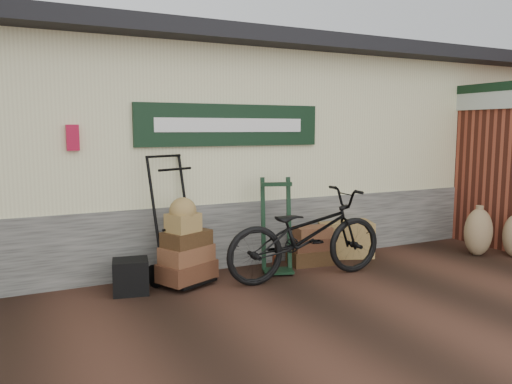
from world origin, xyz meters
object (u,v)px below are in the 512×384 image
porter_trolley (176,219)px  bicycle (306,230)px  wicker_hamper (344,238)px  suitcase_stack (311,245)px  green_barrow (277,225)px  black_trunk (131,276)px

porter_trolley → bicycle: size_ratio=0.74×
wicker_hamper → bicycle: size_ratio=0.37×
wicker_hamper → bicycle: bicycle is taller
suitcase_stack → porter_trolley: bearing=180.0°
porter_trolley → green_barrow: porter_trolley is taller
bicycle → green_barrow: bearing=26.2°
green_barrow → bicycle: bicycle is taller
green_barrow → bicycle: 0.47m
porter_trolley → suitcase_stack: bearing=-24.3°
black_trunk → bicycle: size_ratio=0.18×
suitcase_stack → black_trunk: suitcase_stack is taller
suitcase_stack → black_trunk: 2.57m
black_trunk → porter_trolley: bearing=14.5°
porter_trolley → wicker_hamper: size_ratio=2.02×
green_barrow → suitcase_stack: bearing=28.9°
bicycle → wicker_hamper: bearing=-55.0°
porter_trolley → wicker_hamper: 2.72m
wicker_hamper → black_trunk: size_ratio=2.00×
porter_trolley → bicycle: porter_trolley is taller
green_barrow → suitcase_stack: (0.61, 0.11, -0.36)m
black_trunk → bicycle: 2.22m
suitcase_stack → bicycle: (-0.42, -0.54, 0.36)m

